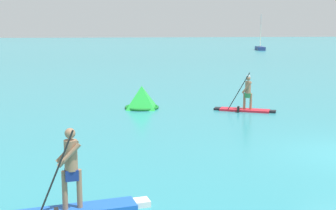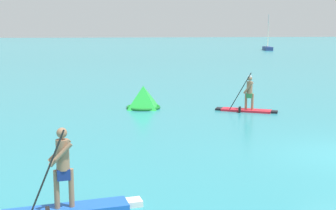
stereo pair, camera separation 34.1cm
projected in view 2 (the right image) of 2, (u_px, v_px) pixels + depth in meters
paddleboarder_near_left at (64, 196)px, 9.01m from camera, size 3.16×0.95×1.84m
paddleboarder_mid_center at (247, 103)px, 20.42m from camera, size 2.65×1.76×1.88m
race_marker_buoy at (143, 98)px, 21.20m from camera, size 1.85×1.85×1.08m
sailboat_right_horizon at (268, 46)px, 82.89m from camera, size 2.61×5.31×6.55m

